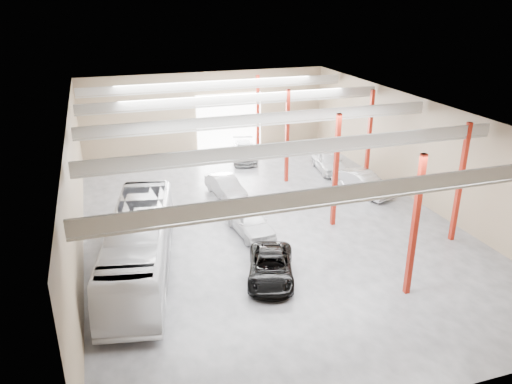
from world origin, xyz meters
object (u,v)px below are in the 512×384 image
car_right_far (328,161)px  car_row_c (244,152)px  car_row_b (226,187)px  car_right_near (363,183)px  car_row_a (250,222)px  coach_bus (139,245)px  black_sedan (271,267)px

car_right_far → car_row_c: bearing=147.3°
car_row_b → car_right_far: car_right_far is taller
car_row_b → car_row_c: size_ratio=0.87×
car_row_c → car_right_near: 11.58m
car_row_a → car_right_far: size_ratio=0.96×
car_right_near → car_row_c: bearing=103.6°
car_row_b → car_right_far: 9.65m
coach_bus → car_row_b: coach_bus is taller
car_right_far → car_row_b: bearing=-156.0°
coach_bus → car_row_c: 19.41m
black_sedan → car_right_far: bearing=74.3°
car_row_a → car_right_near: (9.58, 3.61, 0.03)m
car_row_b → car_row_c: bearing=54.8°
car_row_b → car_right_near: bearing=-24.1°
coach_bus → car_right_near: size_ratio=2.47×
car_row_a → car_row_c: car_row_a is taller
black_sedan → car_row_a: bearing=103.6°
car_row_b → car_row_a: bearing=-100.3°
car_right_far → car_right_near: bearing=-79.9°
black_sedan → car_row_a: car_row_a is taller
black_sedan → car_row_c: car_row_c is taller
car_row_b → car_right_near: 9.80m
coach_bus → car_row_b: 11.19m
car_row_b → coach_bus: bearing=-136.8°
car_right_far → black_sedan: bearing=-117.5°
coach_bus → car_row_c: size_ratio=2.35×
car_row_a → car_right_near: bearing=14.9°
car_row_b → car_row_c: 8.34m
car_row_a → car_right_far: car_right_far is taller
car_row_b → car_row_c: car_row_c is taller
black_sedan → car_row_c: (4.27, 18.81, 0.06)m
car_row_b → car_right_far: (9.27, 2.70, 0.08)m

